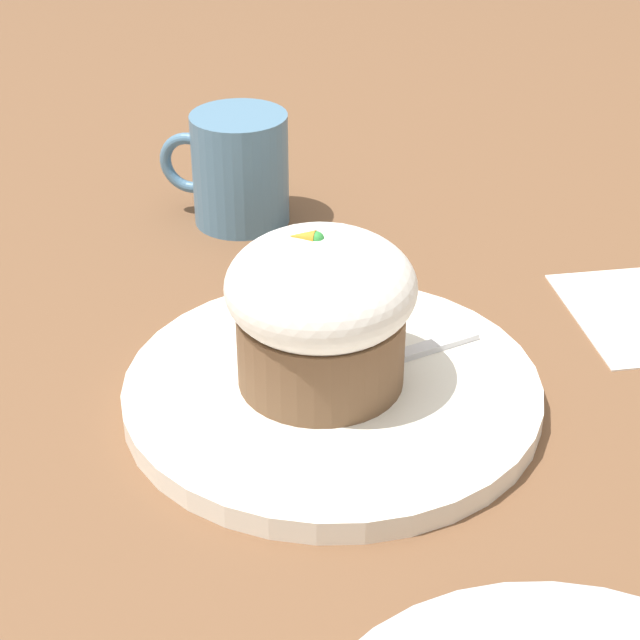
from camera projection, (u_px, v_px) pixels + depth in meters
The scene contains 5 objects.
ground_plane at pixel (332, 401), 0.64m from camera, with size 4.00×4.00×0.00m, color brown.
dessert_plate at pixel (332, 391), 0.64m from camera, with size 0.25×0.25×0.01m.
carrot_cake at pixel (320, 311), 0.61m from camera, with size 0.11×0.11×0.10m.
spoon at pixel (351, 369), 0.64m from camera, with size 0.11×0.10×0.01m.
coffee_cup at pixel (238, 169), 0.83m from camera, with size 0.10×0.07×0.09m.
Camera 1 is at (-0.13, 0.50, 0.37)m, focal length 60.00 mm.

